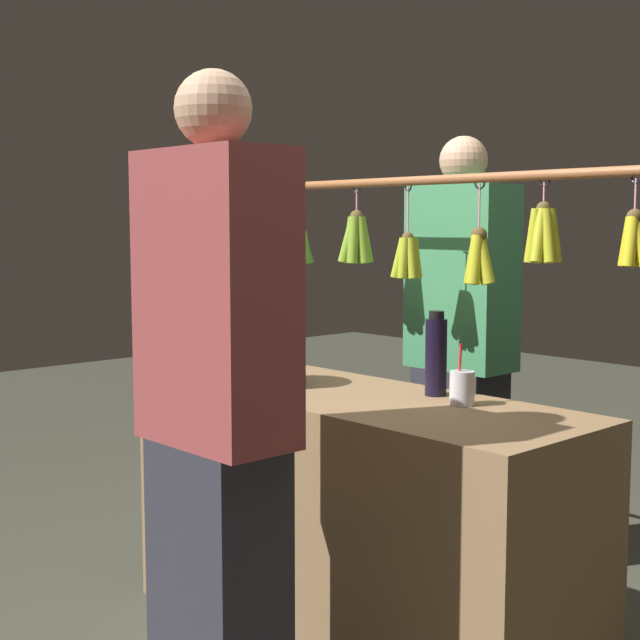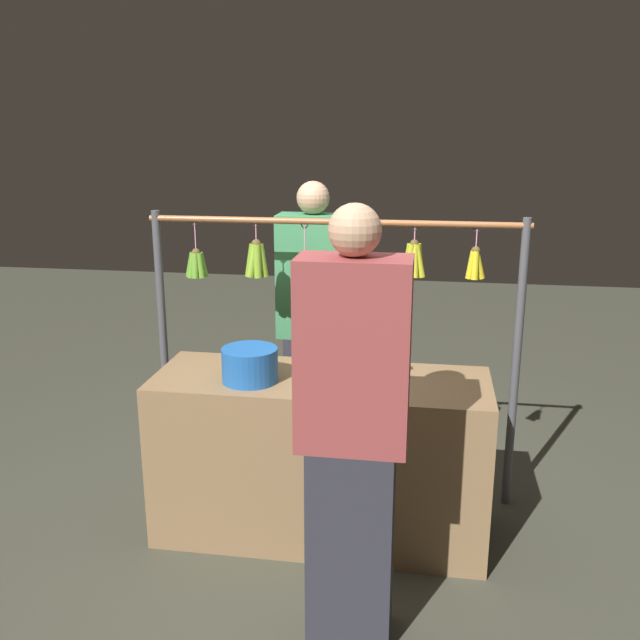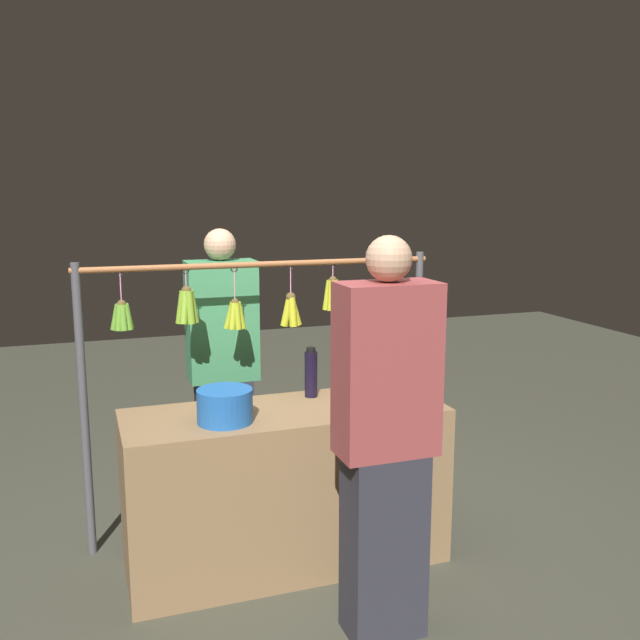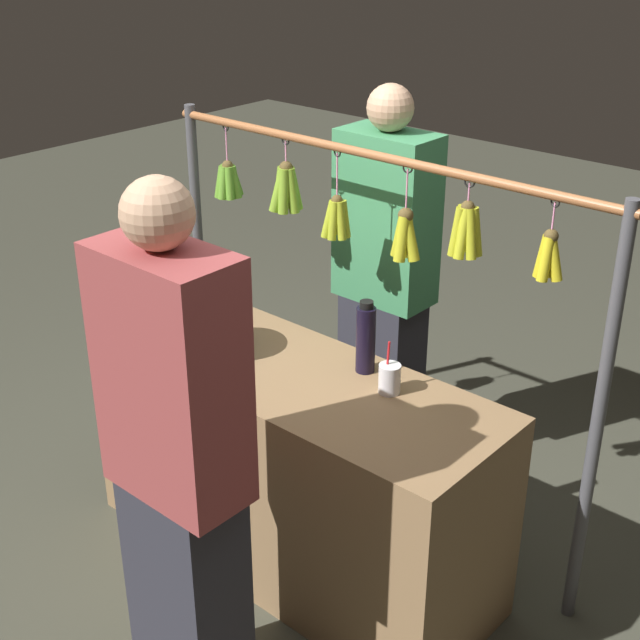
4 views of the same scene
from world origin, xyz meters
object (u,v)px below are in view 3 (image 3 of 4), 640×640
water_bottle (311,373)px  blue_bucket (225,406)px  customer_person (385,445)px  drink_cup (342,387)px  vendor_person (223,374)px

water_bottle → blue_bucket: 0.58m
blue_bucket → customer_person: 0.82m
water_bottle → blue_bucket: (0.51, 0.26, -0.05)m
blue_bucket → drink_cup: 0.69m
water_bottle → customer_person: customer_person is taller
vendor_person → drink_cup: bearing=128.7°
blue_bucket → drink_cup: bearing=-163.3°
water_bottle → vendor_person: 0.68m
vendor_person → customer_person: (-0.39, 1.43, 0.02)m
blue_bucket → customer_person: customer_person is taller
water_bottle → customer_person: 0.87m
drink_cup → vendor_person: vendor_person is taller
water_bottle → blue_bucket: water_bottle is taller
vendor_person → customer_person: bearing=105.1°
water_bottle → blue_bucket: size_ratio=1.02×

